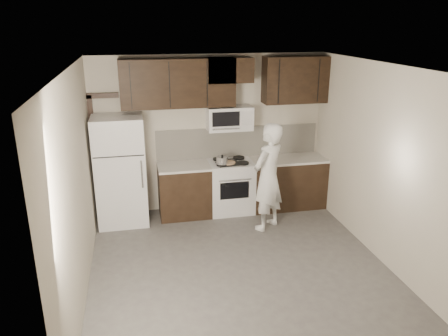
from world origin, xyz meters
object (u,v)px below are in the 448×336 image
object	(u,v)px
refrigerator	(121,171)
stove	(231,186)
person	(268,177)
microwave	(229,118)

from	to	relation	value
refrigerator	stove	bearing A→B (deg)	1.51
stove	person	xyz separation A→B (m)	(0.43, -0.77, 0.41)
stove	refrigerator	size ratio (longest dim) A/B	0.52
stove	person	world-z (taller)	person
microwave	stove	bearing A→B (deg)	-89.90
refrigerator	person	distance (m)	2.39
stove	refrigerator	distance (m)	1.90
stove	refrigerator	world-z (taller)	refrigerator
microwave	person	world-z (taller)	microwave
person	microwave	bearing A→B (deg)	-102.27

